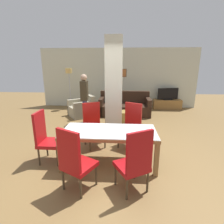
% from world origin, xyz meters
% --- Properties ---
extents(ground_plane, '(18.00, 18.00, 0.00)m').
position_xyz_m(ground_plane, '(0.00, 0.00, 0.00)').
color(ground_plane, brown).
extents(back_wall, '(7.20, 0.09, 2.70)m').
position_xyz_m(back_wall, '(0.00, 5.05, 1.35)').
color(back_wall, beige).
rests_on(back_wall, ground_plane).
extents(divider_pillar, '(0.46, 0.30, 2.70)m').
position_xyz_m(divider_pillar, '(0.00, 1.51, 1.35)').
color(divider_pillar, beige).
rests_on(divider_pillar, ground_plane).
extents(dining_table, '(1.87, 0.85, 0.72)m').
position_xyz_m(dining_table, '(0.00, 0.00, 0.58)').
color(dining_table, olive).
rests_on(dining_table, ground_plane).
extents(dining_chair_far_right, '(0.63, 0.63, 1.08)m').
position_xyz_m(dining_chair_far_right, '(0.47, 0.84, 0.56)').
color(dining_chair_far_right, maroon).
rests_on(dining_chair_far_right, ground_plane).
extents(dining_chair_far_left, '(0.63, 0.63, 1.08)m').
position_xyz_m(dining_chair_far_left, '(-0.47, 0.82, 0.56)').
color(dining_chair_far_left, '#A0110D').
rests_on(dining_chair_far_left, ground_plane).
extents(dining_chair_head_left, '(0.46, 0.46, 1.08)m').
position_xyz_m(dining_chair_head_left, '(-1.31, 0.00, 0.56)').
color(dining_chair_head_left, '#A01215').
rests_on(dining_chair_head_left, ground_plane).
extents(dining_chair_near_left, '(0.62, 0.62, 1.08)m').
position_xyz_m(dining_chair_near_left, '(-0.47, -0.85, 0.56)').
color(dining_chair_near_left, '#A30F12').
rests_on(dining_chair_near_left, ground_plane).
extents(dining_chair_near_right, '(0.63, 0.63, 1.08)m').
position_xyz_m(dining_chair_near_right, '(0.47, -0.82, 0.56)').
color(dining_chair_near_right, maroon).
rests_on(dining_chair_near_right, ground_plane).
extents(sofa, '(2.01, 0.91, 0.92)m').
position_xyz_m(sofa, '(0.32, 3.67, 0.31)').
color(sofa, '#301E14').
rests_on(sofa, ground_plane).
extents(armchair, '(1.18, 1.17, 0.82)m').
position_xyz_m(armchair, '(-1.36, 3.36, 0.29)').
color(armchair, tan).
rests_on(armchair, ground_plane).
extents(coffee_table, '(0.75, 0.49, 0.40)m').
position_xyz_m(coffee_table, '(0.42, 2.63, 0.21)').
color(coffee_table, olive).
rests_on(coffee_table, ground_plane).
extents(bottle, '(0.08, 0.08, 0.27)m').
position_xyz_m(bottle, '(0.54, 2.75, 0.51)').
color(bottle, '#194C23').
rests_on(bottle, coffee_table).
extents(tv_stand, '(1.25, 0.40, 0.42)m').
position_xyz_m(tv_stand, '(2.28, 4.77, 0.21)').
color(tv_stand, olive).
rests_on(tv_stand, ground_plane).
extents(tv_screen, '(0.95, 0.28, 0.53)m').
position_xyz_m(tv_screen, '(2.28, 4.77, 0.68)').
color(tv_screen, black).
rests_on(tv_screen, tv_stand).
extents(floor_lamp, '(0.28, 0.28, 1.82)m').
position_xyz_m(floor_lamp, '(-2.16, 4.49, 1.52)').
color(floor_lamp, '#B7B7BC').
rests_on(floor_lamp, ground_plane).
extents(standing_person, '(0.24, 0.39, 1.67)m').
position_xyz_m(standing_person, '(-1.05, 2.55, 0.96)').
color(standing_person, '#3C3F6B').
rests_on(standing_person, ground_plane).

